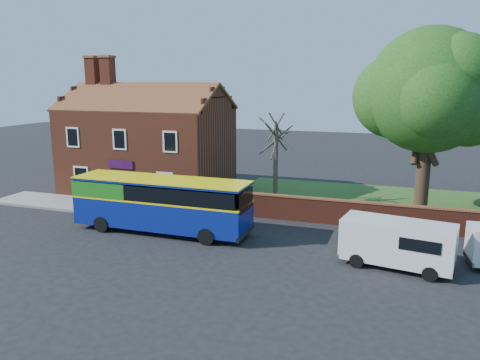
% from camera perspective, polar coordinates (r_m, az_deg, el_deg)
% --- Properties ---
extents(ground, '(120.00, 120.00, 0.00)m').
position_cam_1_polar(ground, '(25.72, -9.87, -7.96)').
color(ground, black).
rests_on(ground, ground).
extents(pavement, '(18.00, 3.50, 0.12)m').
position_cam_1_polar(pavement, '(33.92, -15.66, -3.20)').
color(pavement, gray).
rests_on(pavement, ground).
extents(kerb, '(18.00, 0.15, 0.14)m').
position_cam_1_polar(kerb, '(32.55, -17.39, -3.93)').
color(kerb, slate).
rests_on(kerb, ground).
extents(grass_strip, '(26.00, 12.00, 0.04)m').
position_cam_1_polar(grass_strip, '(35.23, 20.17, -3.00)').
color(grass_strip, '#426B28').
rests_on(grass_strip, ground).
extents(shop_building, '(12.30, 8.13, 10.50)m').
position_cam_1_polar(shop_building, '(38.03, -11.11, 3.81)').
color(shop_building, brown).
rests_on(shop_building, ground).
extents(boundary_wall, '(22.00, 0.38, 1.60)m').
position_cam_1_polar(boundary_wall, '(29.24, 20.48, -4.43)').
color(boundary_wall, maroon).
rests_on(boundary_wall, ground).
extents(bus, '(10.47, 2.79, 3.18)m').
position_cam_1_polar(bus, '(27.71, -10.16, -2.59)').
color(bus, navy).
rests_on(bus, ground).
extents(van_near, '(5.37, 2.87, 2.24)m').
position_cam_1_polar(van_near, '(23.46, 18.66, -7.18)').
color(van_near, silver).
rests_on(van_near, ground).
extents(large_tree, '(9.84, 7.79, 12.00)m').
position_cam_1_polar(large_tree, '(32.00, 22.26, 9.63)').
color(large_tree, black).
rests_on(large_tree, ground).
extents(bare_tree, '(2.34, 2.78, 6.23)m').
position_cam_1_polar(bare_tree, '(32.87, 4.37, 2.35)').
color(bare_tree, '#4C4238').
rests_on(bare_tree, ground).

